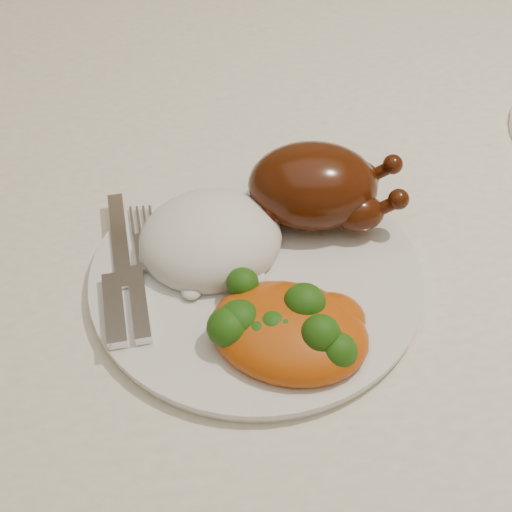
{
  "coord_description": "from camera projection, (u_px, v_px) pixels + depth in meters",
  "views": [
    {
      "loc": [
        -0.19,
        -0.49,
        1.25
      ],
      "look_at": [
        -0.15,
        -0.06,
        0.8
      ],
      "focal_mm": 50.0,
      "sensor_mm": 36.0,
      "label": 1
    }
  ],
  "objects": [
    {
      "name": "cutlery",
      "position": [
        127.0,
        283.0,
        0.62
      ],
      "size": [
        0.05,
        0.19,
        0.01
      ],
      "rotation": [
        0.0,
        0.0,
        0.12
      ],
      "color": "silver",
      "rests_on": "dinner_plate"
    },
    {
      "name": "rice_mound",
      "position": [
        211.0,
        240.0,
        0.65
      ],
      "size": [
        0.15,
        0.14,
        0.07
      ],
      "rotation": [
        0.0,
        0.0,
        0.19
      ],
      "color": "white",
      "rests_on": "dinner_plate"
    },
    {
      "name": "tablecloth",
      "position": [
        398.0,
        245.0,
        0.72
      ],
      "size": [
        1.73,
        1.03,
        0.18
      ],
      "color": "white",
      "rests_on": "dining_table"
    },
    {
      "name": "dining_table",
      "position": [
        388.0,
        293.0,
        0.77
      ],
      "size": [
        1.6,
        0.9,
        0.76
      ],
      "color": "brown",
      "rests_on": "floor"
    },
    {
      "name": "dinner_plate",
      "position": [
        256.0,
        276.0,
        0.64
      ],
      "size": [
        0.33,
        0.33,
        0.01
      ],
      "primitive_type": "cylinder",
      "rotation": [
        0.0,
        0.0,
        -0.14
      ],
      "color": "silver",
      "rests_on": "tablecloth"
    },
    {
      "name": "roast_chicken",
      "position": [
        317.0,
        186.0,
        0.66
      ],
      "size": [
        0.15,
        0.11,
        0.08
      ],
      "rotation": [
        0.0,
        0.0,
        -0.11
      ],
      "color": "#491807",
      "rests_on": "dinner_plate"
    },
    {
      "name": "mac_and_cheese",
      "position": [
        289.0,
        328.0,
        0.58
      ],
      "size": [
        0.16,
        0.14,
        0.06
      ],
      "rotation": [
        0.0,
        0.0,
        -0.38
      ],
      "color": "#C6510C",
      "rests_on": "dinner_plate"
    }
  ]
}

